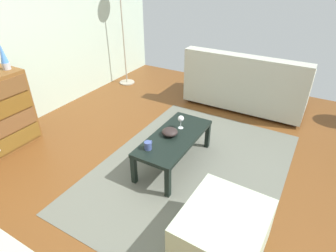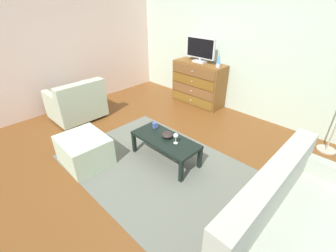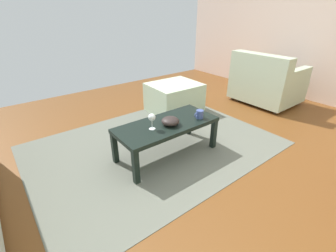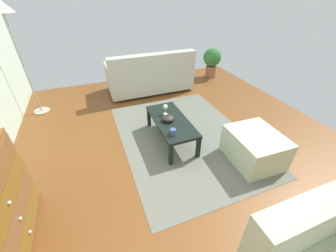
% 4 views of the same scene
% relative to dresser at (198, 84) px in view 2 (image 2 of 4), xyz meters
% --- Properties ---
extents(ground_plane, '(5.94, 5.17, 0.05)m').
position_rel_dresser_xyz_m(ground_plane, '(0.75, -2.03, -0.49)').
color(ground_plane, brown).
extents(wall_accent_rear, '(5.94, 0.12, 2.75)m').
position_rel_dresser_xyz_m(wall_accent_rear, '(0.75, 0.31, 0.92)').
color(wall_accent_rear, '#B8CDB8').
rests_on(wall_accent_rear, ground_plane).
extents(wall_plain_left, '(0.12, 5.17, 2.75)m').
position_rel_dresser_xyz_m(wall_plain_left, '(-1.98, -2.03, 0.92)').
color(wall_plain_left, beige).
rests_on(wall_plain_left, ground_plane).
extents(area_rug, '(2.60, 1.90, 0.01)m').
position_rel_dresser_xyz_m(area_rug, '(0.95, -2.23, -0.46)').
color(area_rug, '#616459').
rests_on(area_rug, ground_plane).
extents(dresser, '(1.16, 0.49, 0.92)m').
position_rel_dresser_xyz_m(dresser, '(0.00, 0.00, 0.00)').
color(dresser, brown).
rests_on(dresser, ground_plane).
extents(tv, '(0.70, 0.18, 0.51)m').
position_rel_dresser_xyz_m(tv, '(-0.02, 0.02, 0.73)').
color(tv, silver).
rests_on(tv, dresser).
extents(lava_lamp, '(0.09, 0.09, 0.33)m').
position_rel_dresser_xyz_m(lava_lamp, '(0.48, -0.04, 0.61)').
color(lava_lamp, '#B7B7BC').
rests_on(lava_lamp, dresser).
extents(coffee_table, '(1.04, 0.46, 0.37)m').
position_rel_dresser_xyz_m(coffee_table, '(0.95, -2.01, -0.14)').
color(coffee_table, black).
rests_on(coffee_table, ground_plane).
extents(wine_glass, '(0.07, 0.07, 0.16)m').
position_rel_dresser_xyz_m(wine_glass, '(1.14, -1.99, 0.02)').
color(wine_glass, silver).
rests_on(wine_glass, coffee_table).
extents(mug, '(0.11, 0.08, 0.08)m').
position_rel_dresser_xyz_m(mug, '(0.61, -1.89, -0.05)').
color(mug, '#3D4F8D').
rests_on(mug, coffee_table).
extents(bowl_decorative, '(0.18, 0.18, 0.08)m').
position_rel_dresser_xyz_m(bowl_decorative, '(0.95, -1.96, -0.05)').
color(bowl_decorative, '#2A211F').
rests_on(bowl_decorative, coffee_table).
extents(couch_large, '(0.85, 1.79, 0.88)m').
position_rel_dresser_xyz_m(couch_large, '(2.80, -2.26, -0.12)').
color(couch_large, '#332319').
rests_on(couch_large, ground_plane).
extents(armchair, '(0.80, 0.92, 0.80)m').
position_rel_dresser_xyz_m(armchair, '(-1.22, -2.26, -0.13)').
color(armchair, '#332319').
rests_on(armchair, ground_plane).
extents(ottoman, '(0.72, 0.62, 0.42)m').
position_rel_dresser_xyz_m(ottoman, '(0.15, -2.87, -0.25)').
color(ottoman, '#B3C5A7').
rests_on(ottoman, ground_plane).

